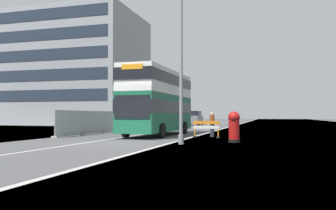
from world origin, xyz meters
name	(u,v)px	position (x,y,z in m)	size (l,w,h in m)	color
ground	(129,144)	(0.60, 0.09, -0.05)	(140.00, 280.00, 0.10)	#4C4C4F
double_decker_bus	(158,101)	(-0.15, 7.64, 2.57)	(2.96, 10.24, 4.83)	#196042
lamppost_foreground	(181,59)	(3.53, 0.12, 4.45)	(0.29, 0.70, 9.37)	gray
red_pillar_postbox	(234,125)	(6.03, 2.13, 0.94)	(0.65, 0.65, 1.72)	black
roadworks_barrier	(206,127)	(3.80, 5.94, 0.71)	(1.81, 0.64, 1.12)	orange
construction_site_fence	(119,122)	(-5.79, 12.91, 0.91)	(0.44, 20.60, 1.91)	#A8AAAD
car_oncoming_near	(177,119)	(-3.68, 26.05, 1.10)	(2.05, 4.21, 2.36)	maroon
car_receding_mid	(195,118)	(-3.39, 35.86, 1.03)	(2.00, 4.45, 2.19)	slate
bare_tree_far_verge_near	(132,109)	(-15.21, 39.26, 2.66)	(3.03, 3.23, 5.47)	#4C3D2D
pedestrian_at_kerb	(212,124)	(4.04, 6.89, 0.87)	(0.34, 0.34, 1.73)	#2D3342
backdrop_office_block	(63,71)	(-27.84, 37.39, 9.51)	(27.42, 16.80, 19.02)	gray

